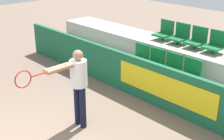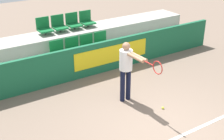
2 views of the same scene
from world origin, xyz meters
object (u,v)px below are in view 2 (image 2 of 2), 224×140
stadium_chair_1 (74,48)px  stadium_chair_3 (102,42)px  stadium_chair_5 (59,25)px  stadium_chair_0 (58,51)px  stadium_chair_6 (73,22)px  tennis_player (127,66)px  tennis_ball (163,108)px  stadium_chair_7 (87,20)px  stadium_chair_4 (44,27)px  stadium_chair_2 (88,45)px

stadium_chair_1 → stadium_chair_3: bearing=0.0°
stadium_chair_5 → stadium_chair_0: bearing=-116.9°
stadium_chair_1 → stadium_chair_3: (1.08, 0.00, 0.00)m
stadium_chair_3 → stadium_chair_6: 1.29m
stadium_chair_0 → tennis_player: size_ratio=0.33×
tennis_ball → tennis_player: bearing=123.0°
stadium_chair_3 → stadium_chair_7: size_ratio=1.00×
stadium_chair_3 → stadium_chair_5: bearing=135.5°
stadium_chair_4 → tennis_ball: stadium_chair_4 is taller
stadium_chair_5 → tennis_ball: (0.79, -4.60, -1.20)m
stadium_chair_7 → tennis_ball: bearing=-93.7°
stadium_chair_1 → stadium_chair_7: size_ratio=1.00×
stadium_chair_7 → stadium_chair_3: bearing=-90.0°
stadium_chair_5 → tennis_player: tennis_player is taller
stadium_chair_0 → stadium_chair_5: bearing=63.1°
stadium_chair_3 → stadium_chair_6: size_ratio=1.00×
tennis_player → stadium_chair_1: bearing=93.4°
stadium_chair_0 → stadium_chair_4: stadium_chair_4 is taller
stadium_chair_0 → tennis_ball: 3.84m
stadium_chair_7 → tennis_player: size_ratio=0.33×
stadium_chair_1 → tennis_player: size_ratio=0.33×
stadium_chair_2 → stadium_chair_4: 1.60m
stadium_chair_1 → stadium_chair_2: same height
stadium_chair_2 → stadium_chair_3: bearing=0.0°
tennis_player → stadium_chair_5: bearing=92.0°
stadium_chair_0 → stadium_chair_5: (0.54, 1.06, 0.50)m
stadium_chair_2 → stadium_chair_0: bearing=180.0°
stadium_chair_4 → stadium_chair_6: size_ratio=1.00×
stadium_chair_2 → stadium_chair_5: 1.29m
stadium_chair_3 → stadium_chair_6: bearing=116.9°
stadium_chair_1 → stadium_chair_2: 0.54m
stadium_chair_3 → tennis_player: 2.83m
stadium_chair_4 → tennis_player: bearing=-78.3°
stadium_chair_3 → tennis_ball: size_ratio=8.46×
stadium_chair_0 → tennis_ball: bearing=-69.4°
stadium_chair_5 → stadium_chair_6: 0.54m
stadium_chair_1 → stadium_chair_6: size_ratio=1.00×
stadium_chair_3 → stadium_chair_5: 1.60m
stadium_chair_5 → tennis_player: (0.23, -3.75, -0.18)m
stadium_chair_6 → stadium_chair_7: (0.54, 0.00, 0.00)m
stadium_chair_3 → stadium_chair_5: (-1.08, 1.06, 0.50)m
stadium_chair_1 → stadium_chair_5: bearing=90.0°
stadium_chair_3 → stadium_chair_4: 2.00m
stadium_chair_6 → stadium_chair_7: size_ratio=1.00×
stadium_chair_5 → tennis_ball: size_ratio=8.46×
stadium_chair_3 → stadium_chair_7: 1.18m
stadium_chair_4 → stadium_chair_5: same height
tennis_ball → stadium_chair_6: bearing=93.1°
stadium_chair_1 → stadium_chair_3: size_ratio=1.00×
stadium_chair_6 → stadium_chair_1: bearing=-116.9°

